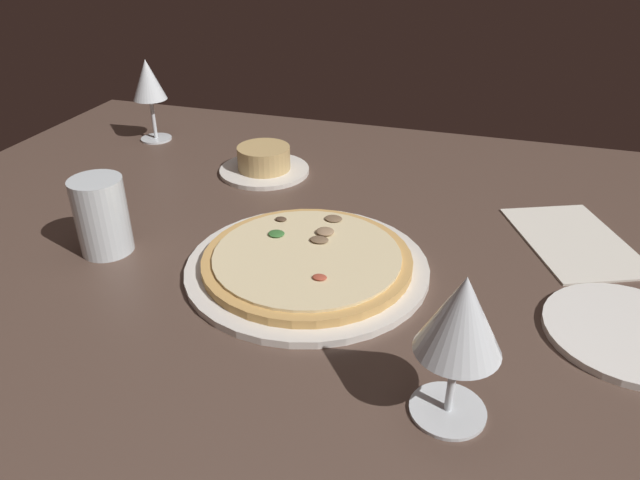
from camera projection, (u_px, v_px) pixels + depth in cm
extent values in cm
cube|color=brown|center=(332.00, 259.00, 86.20)|extent=(150.00, 110.00, 4.00)
cylinder|color=silver|center=(307.00, 267.00, 79.71)|extent=(33.13, 33.13, 1.00)
cylinder|color=tan|center=(307.00, 260.00, 79.16)|extent=(28.51, 28.51, 1.20)
cylinder|color=beige|center=(307.00, 255.00, 78.76)|extent=(25.53, 25.53, 0.40)
ellipsoid|color=#AD4733|center=(320.00, 277.00, 73.31)|extent=(1.87, 1.45, 0.42)
ellipsoid|color=#387033|center=(276.00, 234.00, 83.05)|extent=(2.36, 2.18, 0.45)
ellipsoid|color=#937556|center=(325.00, 231.00, 83.34)|extent=(2.59, 2.49, 0.68)
ellipsoid|color=brown|center=(333.00, 218.00, 87.04)|extent=(2.64, 2.22, 0.45)
ellipsoid|color=#4C3828|center=(281.00, 219.00, 86.87)|extent=(1.71, 1.36, 0.46)
ellipsoid|color=brown|center=(319.00, 240.00, 81.45)|extent=(2.66, 2.04, 0.52)
cylinder|color=silver|center=(264.00, 170.00, 108.97)|extent=(16.66, 16.66, 0.80)
cylinder|color=tan|center=(264.00, 158.00, 107.71)|extent=(9.73, 9.73, 4.24)
cylinder|color=silver|center=(447.00, 410.00, 57.50)|extent=(7.60, 7.60, 0.40)
cylinder|color=silver|center=(452.00, 380.00, 55.53)|extent=(0.80, 0.80, 7.48)
cone|color=silver|center=(462.00, 315.00, 51.66)|extent=(8.14, 8.14, 8.06)
cylinder|color=silver|center=(156.00, 139.00, 124.40)|extent=(6.41, 6.41, 0.40)
cylinder|color=silver|center=(153.00, 119.00, 122.23)|extent=(0.80, 0.80, 8.34)
cone|color=silver|center=(148.00, 79.00, 118.14)|extent=(6.86, 6.86, 8.08)
cone|color=#5B0F19|center=(150.00, 93.00, 119.50)|extent=(2.00, 2.00, 2.62)
cylinder|color=silver|center=(102.00, 216.00, 81.86)|extent=(7.35, 7.35, 11.12)
cylinder|color=silver|center=(104.00, 225.00, 82.62)|extent=(6.77, 6.77, 8.07)
cylinder|color=white|center=(628.00, 332.00, 67.61)|extent=(19.11, 19.11, 0.90)
cube|color=silver|center=(574.00, 241.00, 86.64)|extent=(21.83, 25.82, 0.30)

